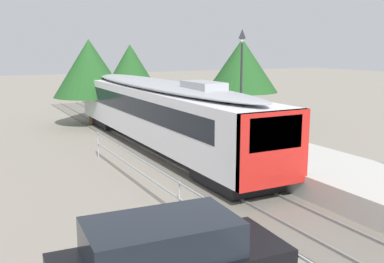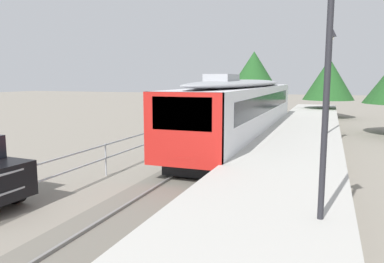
% 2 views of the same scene
% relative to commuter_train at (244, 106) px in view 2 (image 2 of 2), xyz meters
% --- Properties ---
extents(ground_plane, '(160.00, 160.00, 0.00)m').
position_rel_commuter_train_xyz_m(ground_plane, '(-3.00, -8.19, -2.15)').
color(ground_plane, gray).
extents(track_rails, '(3.20, 60.00, 0.14)m').
position_rel_commuter_train_xyz_m(track_rails, '(0.00, -8.19, -2.11)').
color(track_rails, '#6B665B').
rests_on(track_rails, ground).
extents(commuter_train, '(2.82, 19.54, 3.74)m').
position_rel_commuter_train_xyz_m(commuter_train, '(0.00, 0.00, 0.00)').
color(commuter_train, silver).
rests_on(commuter_train, track_rails).
extents(station_platform, '(3.90, 60.00, 0.90)m').
position_rel_commuter_train_xyz_m(station_platform, '(3.25, -8.19, -1.70)').
color(station_platform, '#B7B5AD').
rests_on(station_platform, ground).
extents(platform_lamp_mid_platform, '(0.34, 0.34, 5.35)m').
position_rel_commuter_train_xyz_m(platform_lamp_mid_platform, '(4.52, -13.47, 2.48)').
color(platform_lamp_mid_platform, '#232328').
rests_on(platform_lamp_mid_platform, station_platform).
extents(platform_lamp_far_end, '(0.34, 0.34, 5.35)m').
position_rel_commuter_train_xyz_m(platform_lamp_far_end, '(4.52, -0.87, 2.48)').
color(platform_lamp_far_end, '#232328').
rests_on(platform_lamp_far_end, station_platform).
extents(tree_behind_carpark, '(4.90, 4.90, 5.85)m').
position_rel_commuter_train_xyz_m(tree_behind_carpark, '(-1.21, 8.82, 1.78)').
color(tree_behind_carpark, brown).
rests_on(tree_behind_carpark, ground).
extents(tree_distant_left, '(4.67, 4.67, 5.59)m').
position_rel_commuter_train_xyz_m(tree_distant_left, '(4.42, 16.46, 1.50)').
color(tree_distant_left, brown).
rests_on(tree_distant_left, ground).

